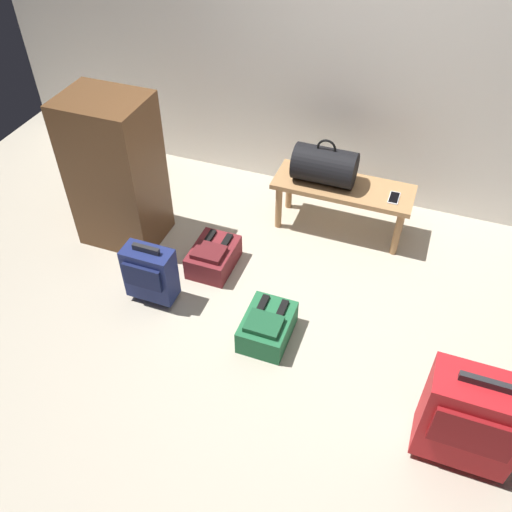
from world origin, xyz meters
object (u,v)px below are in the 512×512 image
(suitcase_small_navy, at_px, (150,273))
(backpack_maroon, at_px, (213,256))
(bench, at_px, (343,192))
(backpack_green, at_px, (267,327))
(cell_phone, at_px, (394,198))
(suitcase_upright_red, at_px, (471,419))
(side_cabinet, at_px, (116,172))
(duffel_bag_black, at_px, (325,165))

(suitcase_small_navy, xyz_separation_m, backpack_maroon, (0.25, 0.42, -0.15))
(bench, bearing_deg, backpack_green, -97.86)
(cell_phone, relative_size, backpack_green, 0.38)
(cell_phone, xyz_separation_m, suitcase_small_navy, (-1.33, -1.10, -0.17))
(cell_phone, xyz_separation_m, suitcase_upright_red, (0.64, -1.53, -0.08))
(bench, relative_size, backpack_green, 2.63)
(bench, relative_size, suitcase_upright_red, 1.56)
(backpack_green, bearing_deg, suitcase_small_navy, 177.07)
(suitcase_upright_red, distance_m, backpack_maroon, 1.94)
(suitcase_small_navy, bearing_deg, bench, 49.43)
(cell_phone, distance_m, side_cabinet, 1.93)
(cell_phone, xyz_separation_m, backpack_green, (-0.53, -1.14, -0.31))
(bench, distance_m, side_cabinet, 1.61)
(suitcase_upright_red, xyz_separation_m, suitcase_small_navy, (-1.97, 0.43, -0.09))
(side_cabinet, bearing_deg, suitcase_upright_red, -21.08)
(backpack_maroon, bearing_deg, duffel_bag_black, 51.24)
(bench, bearing_deg, backpack_maroon, -135.46)
(backpack_maroon, bearing_deg, side_cabinet, 172.01)
(suitcase_upright_red, relative_size, backpack_maroon, 1.69)
(duffel_bag_black, distance_m, backpack_maroon, 1.01)
(bench, distance_m, suitcase_small_navy, 1.49)
(backpack_green, xyz_separation_m, side_cabinet, (-1.31, 0.57, 0.46))
(cell_phone, bearing_deg, backpack_maroon, -148.04)
(backpack_green, bearing_deg, duffel_bag_black, 89.49)
(suitcase_small_navy, height_order, backpack_maroon, suitcase_small_navy)
(suitcase_upright_red, height_order, side_cabinet, side_cabinet)
(backpack_maroon, bearing_deg, backpack_green, -39.56)
(bench, bearing_deg, cell_phone, -5.26)
(bench, height_order, duffel_bag_black, duffel_bag_black)
(cell_phone, distance_m, backpack_maroon, 1.32)
(backpack_green, bearing_deg, side_cabinet, 156.55)
(bench, height_order, side_cabinet, side_cabinet)
(suitcase_small_navy, height_order, side_cabinet, side_cabinet)
(cell_phone, bearing_deg, bench, 174.74)
(bench, relative_size, suitcase_small_navy, 2.17)
(cell_phone, bearing_deg, duffel_bag_black, 176.29)
(backpack_green, distance_m, backpack_maroon, 0.73)
(suitcase_upright_red, bearing_deg, bench, 122.76)
(backpack_green, height_order, backpack_maroon, same)
(cell_phone, height_order, suitcase_small_navy, suitcase_small_navy)
(duffel_bag_black, bearing_deg, backpack_green, -90.51)
(side_cabinet, bearing_deg, bench, 22.36)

